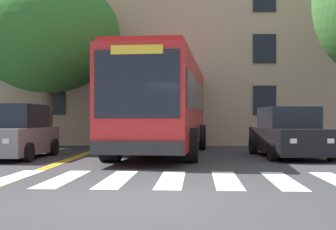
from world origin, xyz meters
The scene contains 9 objects.
ground_plane centered at (0.00, 0.00, 0.00)m, with size 120.00×120.00×0.00m, color #38383A.
crosswalk centered at (0.47, 2.75, 0.00)m, with size 15.02×3.43×0.01m.
lane_line_yellow_inner centered at (-3.08, 16.75, 0.00)m, with size 0.12×36.00×0.01m, color gold.
lane_line_yellow_outer centered at (-2.92, 16.75, 0.00)m, with size 0.12×36.00×0.01m, color gold.
city_bus centered at (-0.06, 10.08, 1.92)m, with size 3.52×11.21×3.54m.
car_grey_near_lane centered at (-4.92, 7.95, 0.83)m, with size 2.07×4.22×1.81m.
car_black_far_lane centered at (4.34, 8.77, 0.79)m, with size 2.33×4.83×1.73m.
street_tree_curbside_small centered at (-5.18, 12.29, 4.93)m, with size 7.20×6.86×7.45m.
building_facade centered at (-0.55, 18.69, 4.43)m, with size 38.39×7.26×8.85m.
Camera 1 is at (0.79, -7.51, 1.36)m, focal length 50.00 mm.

